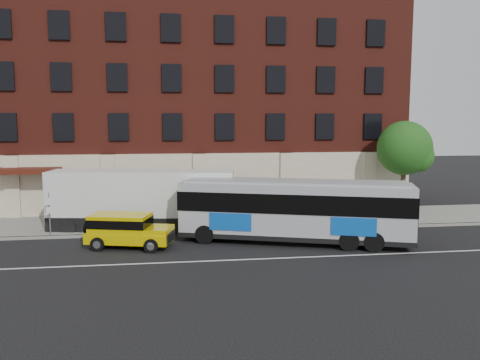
{
  "coord_description": "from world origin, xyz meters",
  "views": [
    {
      "loc": [
        -1.88,
        -21.47,
        6.47
      ],
      "look_at": [
        1.9,
        5.5,
        3.1
      ],
      "focal_mm": 36.99,
      "sensor_mm": 36.0,
      "label": 1
    }
  ],
  "objects": [
    {
      "name": "street_tree",
      "position": [
        13.54,
        9.48,
        4.41
      ],
      "size": [
        3.6,
        3.6,
        6.2
      ],
      "color": "#34231A",
      "rests_on": "sidewalk"
    },
    {
      "name": "ground",
      "position": [
        0.0,
        0.0,
        0.0
      ],
      "size": [
        120.0,
        120.0,
        0.0
      ],
      "primitive_type": "plane",
      "color": "black",
      "rests_on": "ground"
    },
    {
      "name": "sign_pole",
      "position": [
        -8.5,
        6.15,
        1.45
      ],
      "size": [
        0.3,
        0.2,
        2.5
      ],
      "color": "gray",
      "rests_on": "ground"
    },
    {
      "name": "lane_line",
      "position": [
        0.0,
        0.5,
        0.01
      ],
      "size": [
        60.0,
        0.12,
        0.01
      ],
      "primitive_type": "cube",
      "color": "silver",
      "rests_on": "ground"
    },
    {
      "name": "city_bus",
      "position": [
        4.49,
        3.3,
        1.81
      ],
      "size": [
        12.19,
        6.3,
        3.29
      ],
      "color": "#9EA1A8",
      "rests_on": "ground"
    },
    {
      "name": "building",
      "position": [
        -0.01,
        16.92,
        7.58
      ],
      "size": [
        30.0,
        12.1,
        15.0
      ],
      "color": "#5C1F15",
      "rests_on": "sidewalk"
    },
    {
      "name": "sidewalk",
      "position": [
        0.0,
        9.0,
        0.07
      ],
      "size": [
        60.0,
        6.0,
        0.15
      ],
      "primitive_type": "cube",
      "color": "gray",
      "rests_on": "ground"
    },
    {
      "name": "yellow_suv",
      "position": [
        -4.2,
        3.51,
        0.98
      ],
      "size": [
        4.58,
        2.77,
        1.7
      ],
      "color": "#D2B800",
      "rests_on": "ground"
    },
    {
      "name": "shipping_container",
      "position": [
        -3.59,
        7.16,
        1.74
      ],
      "size": [
        10.76,
        3.81,
        3.52
      ],
      "color": "black",
      "rests_on": "ground"
    },
    {
      "name": "kerb",
      "position": [
        0.0,
        6.0,
        0.07
      ],
      "size": [
        60.0,
        0.25,
        0.15
      ],
      "primitive_type": "cube",
      "color": "gray",
      "rests_on": "ground"
    }
  ]
}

